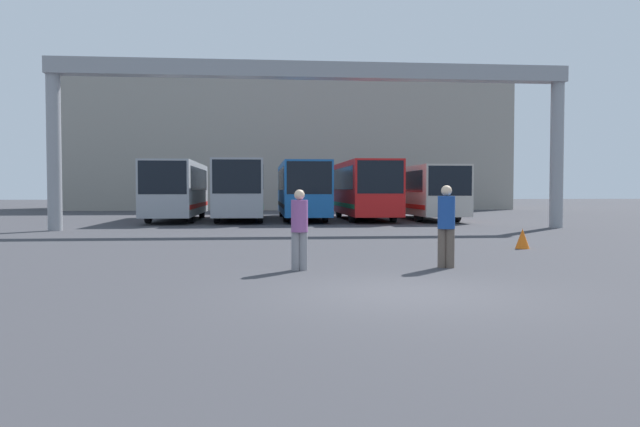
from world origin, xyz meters
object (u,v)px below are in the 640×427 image
bus_slot_1 (240,187)px  bus_slot_4 (424,189)px  pedestrian_mid_left (446,224)px  pedestrian_near_center (299,227)px  traffic_cone (522,239)px  bus_slot_3 (364,187)px  bus_slot_0 (177,187)px  bus_slot_2 (302,187)px

bus_slot_1 → bus_slot_4: bus_slot_1 is taller
bus_slot_1 → pedestrian_mid_left: 22.98m
pedestrian_near_center → traffic_cone: size_ratio=2.95×
bus_slot_3 → pedestrian_mid_left: size_ratio=5.42×
bus_slot_0 → pedestrian_mid_left: (8.94, -22.47, -0.89)m
bus_slot_2 → bus_slot_3: bearing=-16.5°
bus_slot_2 → bus_slot_4: size_ratio=1.20×
bus_slot_3 → pedestrian_near_center: (-5.13, -22.30, -0.98)m
bus_slot_0 → bus_slot_2: bus_slot_0 is taller
bus_slot_1 → traffic_cone: 20.29m
bus_slot_0 → traffic_cone: (12.56, -18.26, -1.58)m
bus_slot_0 → bus_slot_4: (14.33, -0.24, -0.11)m
bus_slot_2 → traffic_cone: bearing=-74.2°
pedestrian_mid_left → traffic_cone: pedestrian_mid_left is taller
bus_slot_1 → pedestrian_near_center: 22.56m
bus_slot_3 → bus_slot_2: bearing=163.5°
bus_slot_2 → pedestrian_mid_left: bus_slot_2 is taller
bus_slot_4 → pedestrian_mid_left: (-5.39, -22.22, -0.78)m
pedestrian_near_center → traffic_cone: (6.95, 4.33, -0.64)m
bus_slot_1 → bus_slot_4: (10.75, -0.11, -0.15)m
bus_slot_0 → pedestrian_mid_left: bus_slot_0 is taller
traffic_cone → bus_slot_1: bearing=116.4°
bus_slot_1 → bus_slot_3: (7.17, -0.15, -0.01)m
bus_slot_2 → bus_slot_1: bearing=-165.8°
bus_slot_1 → traffic_cone: bearing=-63.6°
bus_slot_3 → traffic_cone: (1.81, -17.97, -1.62)m
bus_slot_2 → traffic_cone: 19.84m
bus_slot_0 → bus_slot_1: (3.58, -0.14, 0.04)m
bus_slot_1 → pedestrian_near_center: size_ratio=5.88×
bus_slot_4 → pedestrian_near_center: bus_slot_4 is taller
bus_slot_0 → bus_slot_4: 14.33m
bus_slot_1 → bus_slot_4: size_ratio=1.02×
bus_slot_3 → pedestrian_near_center: 22.90m
bus_slot_3 → traffic_cone: bus_slot_3 is taller
bus_slot_1 → pedestrian_mid_left: bearing=-76.5°
bus_slot_1 → bus_slot_3: size_ratio=1.03×
pedestrian_mid_left → bus_slot_0: bearing=-44.8°
bus_slot_0 → bus_slot_3: bearing=-1.5°
pedestrian_mid_left → bus_slot_4: bearing=-80.1°
bus_slot_4 → traffic_cone: 18.16m
pedestrian_near_center → pedestrian_mid_left: pedestrian_mid_left is taller
bus_slot_4 → pedestrian_mid_left: bus_slot_4 is taller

